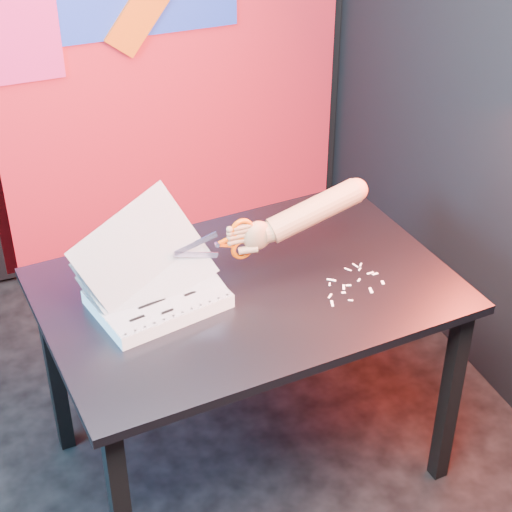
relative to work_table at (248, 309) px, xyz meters
name	(u,v)px	position (x,y,z in m)	size (l,w,h in m)	color
room	(72,144)	(-0.48, -0.06, 0.69)	(3.01, 3.01, 2.71)	black
backdrop	(24,79)	(-0.42, 1.40, 0.29)	(2.88, 0.05, 2.08)	red
work_table	(248,309)	(0.00, 0.00, 0.00)	(1.30, 0.92, 0.75)	black
printout_stack	(157,296)	(-0.28, 0.01, 0.12)	(0.45, 0.34, 0.35)	white
scissors	(237,240)	(-0.02, 0.04, 0.23)	(0.25, 0.02, 0.14)	silver
hand_forearm	(305,215)	(0.21, 0.05, 0.27)	(0.45, 0.08, 0.18)	#996342
paper_clippings	(352,283)	(0.31, -0.10, 0.09)	(0.21, 0.18, 0.00)	white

